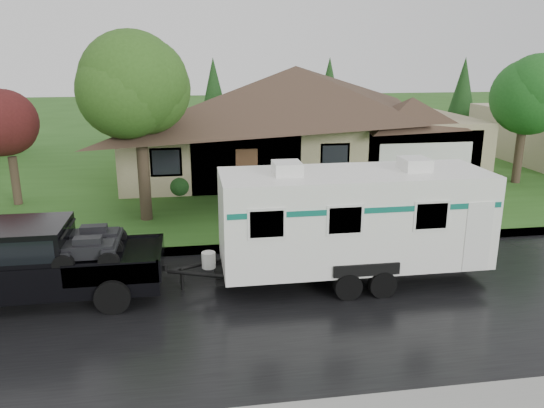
% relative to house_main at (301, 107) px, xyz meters
% --- Properties ---
extents(ground, '(140.00, 140.00, 0.00)m').
position_rel_house_main_xyz_m(ground, '(-2.29, -13.84, -3.59)').
color(ground, '#2A561B').
rests_on(ground, ground).
extents(road, '(140.00, 8.00, 0.01)m').
position_rel_house_main_xyz_m(road, '(-2.29, -15.84, -3.59)').
color(road, black).
rests_on(road, ground).
extents(curb, '(140.00, 0.50, 0.15)m').
position_rel_house_main_xyz_m(curb, '(-2.29, -11.59, -3.52)').
color(curb, gray).
rests_on(curb, ground).
extents(lawn, '(140.00, 26.00, 0.15)m').
position_rel_house_main_xyz_m(lawn, '(-2.29, 1.16, -3.52)').
color(lawn, '#2A561B').
rests_on(lawn, ground).
extents(house_main, '(19.44, 10.80, 6.90)m').
position_rel_house_main_xyz_m(house_main, '(0.00, 0.00, 0.00)').
color(house_main, gray).
rests_on(house_main, lawn).
extents(tree_left_green, '(4.27, 4.27, 7.07)m').
position_rel_house_main_xyz_m(tree_left_green, '(-7.85, -8.05, 1.47)').
color(tree_left_green, '#382B1E').
rests_on(tree_left_green, lawn).
extents(tree_red, '(2.85, 2.85, 4.72)m').
position_rel_house_main_xyz_m(tree_red, '(-13.47, -4.99, -0.17)').
color(tree_red, '#382B1E').
rests_on(tree_red, lawn).
extents(tree_right_green, '(3.73, 3.73, 6.17)m').
position_rel_house_main_xyz_m(tree_right_green, '(10.05, -4.70, 0.84)').
color(tree_right_green, '#382B1E').
rests_on(tree_right_green, lawn).
extents(shrub_row, '(13.60, 1.00, 1.00)m').
position_rel_house_main_xyz_m(shrub_row, '(-0.29, -4.54, -2.94)').
color(shrub_row, '#143814').
rests_on(shrub_row, lawn).
extents(pickup_truck, '(6.48, 2.46, 2.16)m').
position_rel_house_main_xyz_m(pickup_truck, '(-10.34, -14.48, -2.43)').
color(pickup_truck, black).
rests_on(pickup_truck, ground).
extents(travel_trailer, '(7.99, 2.81, 3.58)m').
position_rel_house_main_xyz_m(travel_trailer, '(-1.53, -14.48, -1.69)').
color(travel_trailer, white).
rests_on(travel_trailer, ground).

